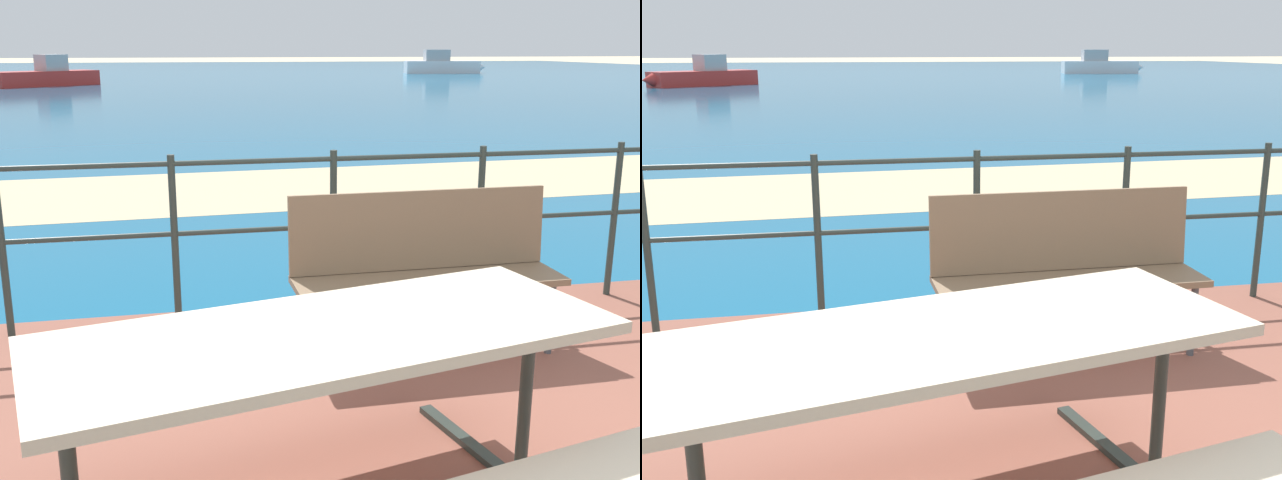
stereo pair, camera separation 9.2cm
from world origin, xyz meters
TOP-DOWN VIEW (x-y plane):
  - sea_water at (0.00, 40.00)m, footprint 90.00×90.00m
  - beach_strip at (0.00, 7.08)m, footprint 54.07×5.10m
  - picnic_table at (-0.52, 0.12)m, footprint 2.15×1.76m
  - park_bench at (0.38, 1.72)m, footprint 1.51×0.42m
  - railing_fence at (0.00, 2.36)m, footprint 5.94×0.04m
  - boat_near at (-6.18, 33.75)m, footprint 4.77×3.98m
  - boat_mid at (17.10, 45.43)m, footprint 5.43×1.92m

SIDE VIEW (x-z plane):
  - sea_water at x=0.00m, z-range 0.00..0.01m
  - beach_strip at x=0.00m, z-range 0.00..0.01m
  - boat_near at x=-6.18m, z-range -0.24..1.14m
  - boat_mid at x=17.10m, z-range -0.21..1.31m
  - park_bench at x=0.38m, z-range 0.14..1.04m
  - picnic_table at x=-0.52m, z-range 0.26..1.06m
  - railing_fence at x=0.00m, z-range 0.18..1.25m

